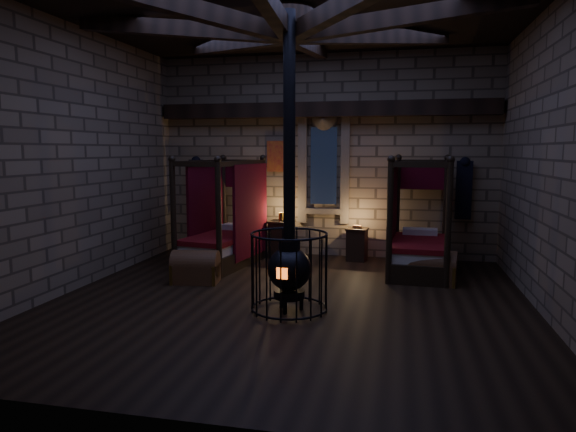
% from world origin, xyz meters
% --- Properties ---
extents(room, '(7.02, 7.02, 4.29)m').
position_xyz_m(room, '(-0.00, 0.09, 3.74)').
color(room, black).
rests_on(room, ground).
extents(bed_left, '(1.34, 2.09, 2.04)m').
position_xyz_m(bed_left, '(-1.77, 2.17, 0.50)').
color(bed_left, black).
rests_on(bed_left, ground).
extents(bed_right, '(1.15, 2.02, 2.05)m').
position_xyz_m(bed_right, '(1.94, 2.33, 0.51)').
color(bed_right, black).
rests_on(bed_right, ground).
extents(trunk_left, '(0.83, 0.59, 0.57)m').
position_xyz_m(trunk_left, '(-1.78, 0.74, 0.25)').
color(trunk_left, '#58351B').
rests_on(trunk_left, ground).
extents(trunk_right, '(0.86, 0.61, 0.58)m').
position_xyz_m(trunk_right, '(2.13, 1.55, 0.26)').
color(trunk_right, '#58351B').
rests_on(trunk_right, ground).
extents(nightstand_left, '(0.54, 0.52, 0.95)m').
position_xyz_m(nightstand_left, '(-0.82, 3.05, 0.40)').
color(nightstand_left, black).
rests_on(nightstand_left, ground).
extents(nightstand_right, '(0.46, 0.45, 0.72)m').
position_xyz_m(nightstand_right, '(0.75, 3.07, 0.34)').
color(nightstand_right, black).
rests_on(nightstand_right, ground).
extents(stove, '(1.08, 1.08, 4.05)m').
position_xyz_m(stove, '(0.10, -0.42, 0.65)').
color(stove, black).
rests_on(stove, ground).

